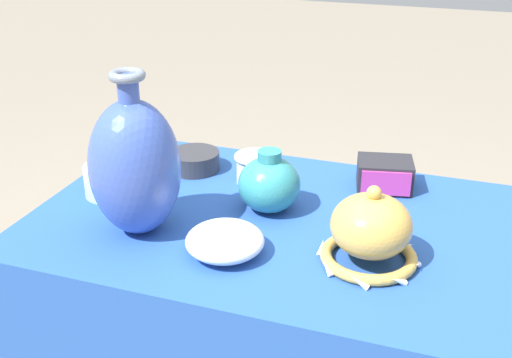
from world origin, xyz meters
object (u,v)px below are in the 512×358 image
object	(u,v)px
jar_round_teal	(269,184)
cup_wide_ivory	(255,167)
pot_squat_celadon	(109,180)
bowl_shallow_porcelain	(225,241)
mosaic_tile_box	(385,175)
vase_tall_bulbous	(135,166)
vase_dome_bell	(371,232)
pot_squat_charcoal	(195,161)
wooden_crate	(33,357)

from	to	relation	value
jar_round_teal	cup_wide_ivory	bearing A→B (deg)	122.08
pot_squat_celadon	cup_wide_ivory	bearing A→B (deg)	29.68
bowl_shallow_porcelain	mosaic_tile_box	bearing A→B (deg)	58.26
vase_tall_bulbous	mosaic_tile_box	xyz separation A→B (m)	(0.44, 0.36, -0.11)
vase_tall_bulbous	vase_dome_bell	xyz separation A→B (m)	(0.46, 0.03, -0.08)
vase_dome_bell	pot_squat_charcoal	size ratio (longest dim) A/B	1.57
pot_squat_charcoal	mosaic_tile_box	bearing A→B (deg)	5.93
vase_tall_bulbous	jar_round_teal	distance (m)	0.29
cup_wide_ivory	vase_tall_bulbous	bearing A→B (deg)	-116.73
mosaic_tile_box	cup_wide_ivory	world-z (taller)	cup_wide_ivory
mosaic_tile_box	wooden_crate	size ratio (longest dim) A/B	0.34
pot_squat_celadon	cup_wide_ivory	size ratio (longest dim) A/B	1.16
mosaic_tile_box	wooden_crate	bearing A→B (deg)	176.66
vase_dome_bell	wooden_crate	distance (m)	1.23
pot_squat_charcoal	wooden_crate	distance (m)	0.85
wooden_crate	jar_round_teal	bearing A→B (deg)	-13.79
jar_round_teal	pot_squat_celadon	xyz separation A→B (m)	(-0.36, -0.05, -0.03)
cup_wide_ivory	wooden_crate	xyz separation A→B (m)	(-0.68, -0.08, -0.69)
wooden_crate	cup_wide_ivory	bearing A→B (deg)	-4.07
pot_squat_celadon	vase_dome_bell	bearing A→B (deg)	-8.58
jar_round_teal	pot_squat_charcoal	world-z (taller)	jar_round_teal
mosaic_tile_box	wooden_crate	distance (m)	1.20
vase_dome_bell	pot_squat_charcoal	bearing A→B (deg)	149.78
vase_dome_bell	pot_squat_charcoal	world-z (taller)	vase_dome_bell
vase_tall_bulbous	jar_round_teal	world-z (taller)	vase_tall_bulbous
pot_squat_celadon	jar_round_teal	bearing A→B (deg)	7.20
pot_squat_charcoal	wooden_crate	world-z (taller)	pot_squat_charcoal
bowl_shallow_porcelain	cup_wide_ivory	world-z (taller)	cup_wide_ivory
mosaic_tile_box	pot_squat_celadon	world-z (taller)	pot_squat_celadon
vase_tall_bulbous	pot_squat_celadon	size ratio (longest dim) A/B	2.99
mosaic_tile_box	jar_round_teal	bearing A→B (deg)	-151.12
pot_squat_celadon	wooden_crate	world-z (taller)	pot_squat_celadon
jar_round_teal	pot_squat_charcoal	xyz separation A→B (m)	(-0.24, 0.14, -0.04)
bowl_shallow_porcelain	wooden_crate	world-z (taller)	bowl_shallow_porcelain
bowl_shallow_porcelain	wooden_crate	bearing A→B (deg)	161.76
vase_dome_bell	jar_round_teal	size ratio (longest dim) A/B	1.40
jar_round_teal	cup_wide_ivory	world-z (taller)	jar_round_teal
pot_squat_celadon	pot_squat_charcoal	world-z (taller)	pot_squat_celadon
mosaic_tile_box	pot_squat_charcoal	bearing A→B (deg)	173.83
jar_round_teal	wooden_crate	world-z (taller)	jar_round_teal
wooden_crate	mosaic_tile_box	bearing A→B (deg)	-1.98
cup_wide_ivory	wooden_crate	size ratio (longest dim) A/B	0.23
pot_squat_charcoal	vase_tall_bulbous	bearing A→B (deg)	-86.66
mosaic_tile_box	vase_dome_bell	bearing A→B (deg)	-98.19
vase_tall_bulbous	jar_round_teal	xyz separation A→B (m)	(0.22, 0.17, -0.08)
vase_dome_bell	jar_round_teal	xyz separation A→B (m)	(-0.24, 0.14, -0.00)
mosaic_tile_box	wooden_crate	world-z (taller)	mosaic_tile_box
vase_dome_bell	wooden_crate	xyz separation A→B (m)	(-0.99, 0.18, -0.71)
jar_round_teal	mosaic_tile_box	bearing A→B (deg)	40.99
bowl_shallow_porcelain	wooden_crate	size ratio (longest dim) A/B	0.36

